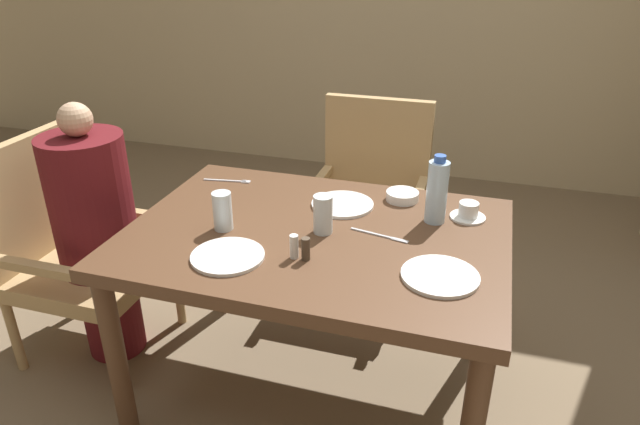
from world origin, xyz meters
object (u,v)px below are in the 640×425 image
object	(u,v)px
diner_in_left_chair	(97,234)
bowl_small	(402,196)
chair_far_side	(369,194)
plate_dessert_center	(342,204)
teacup_with_saucer	(468,212)
plate_main_left	(228,256)
glass_tall_near	(323,214)
water_bottle	(437,191)
plate_main_right	(440,276)
chair_left_side	(70,246)
glass_tall_mid	(223,211)

from	to	relation	value
diner_in_left_chair	bowl_small	xyz separation A→B (m)	(1.17, 0.34, 0.18)
diner_in_left_chair	chair_far_side	size ratio (longest dim) A/B	1.19
plate_dessert_center	teacup_with_saucer	bearing A→B (deg)	4.14
plate_main_left	glass_tall_near	world-z (taller)	glass_tall_near
plate_main_left	plate_dessert_center	xyz separation A→B (m)	(0.25, 0.48, 0.00)
diner_in_left_chair	plate_main_left	bearing A→B (deg)	-19.89
water_bottle	glass_tall_near	size ratio (longest dim) A/B	1.84
plate_main_right	water_bottle	size ratio (longest dim) A/B	0.94
chair_left_side	plate_main_right	distance (m)	1.56
water_bottle	glass_tall_mid	bearing A→B (deg)	-158.50
teacup_with_saucer	water_bottle	bearing A→B (deg)	-151.98
teacup_with_saucer	chair_far_side	bearing A→B (deg)	128.21
chair_far_side	glass_tall_near	distance (m)	0.94
diner_in_left_chair	plate_main_right	xyz separation A→B (m)	(1.38, -0.18, 0.16)
diner_in_left_chair	plate_main_right	bearing A→B (deg)	-7.34
chair_left_side	diner_in_left_chair	xyz separation A→B (m)	(0.15, 0.00, 0.08)
chair_far_side	glass_tall_mid	size ratio (longest dim) A/B	6.81
plate_dessert_center	teacup_with_saucer	world-z (taller)	teacup_with_saucer
chair_far_side	plate_main_left	world-z (taller)	chair_far_side
chair_far_side	glass_tall_mid	bearing A→B (deg)	-108.04
chair_far_side	plate_main_right	xyz separation A→B (m)	(0.45, -1.07, 0.25)
bowl_small	chair_left_side	bearing A→B (deg)	-165.41
chair_left_side	glass_tall_near	xyz separation A→B (m)	(1.10, 0.00, 0.31)
plate_main_left	plate_main_right	xyz separation A→B (m)	(0.66, 0.08, 0.00)
diner_in_left_chair	plate_main_right	size ratio (longest dim) A/B	4.68
diner_in_left_chair	plate_dessert_center	xyz separation A→B (m)	(0.96, 0.23, 0.16)
plate_main_right	water_bottle	world-z (taller)	water_bottle
water_bottle	glass_tall_mid	distance (m)	0.75
plate_main_right	bowl_small	world-z (taller)	bowl_small
chair_left_side	plate_dessert_center	bearing A→B (deg)	11.43
teacup_with_saucer	glass_tall_mid	size ratio (longest dim) A/B	0.94
bowl_small	glass_tall_near	distance (m)	0.41
chair_left_side	bowl_small	size ratio (longest dim) A/B	7.38
diner_in_left_chair	glass_tall_near	world-z (taller)	diner_in_left_chair
diner_in_left_chair	chair_left_side	bearing A→B (deg)	180.00
chair_far_side	teacup_with_saucer	distance (m)	0.85
plate_dessert_center	teacup_with_saucer	size ratio (longest dim) A/B	1.84
water_bottle	glass_tall_near	distance (m)	0.41
chair_left_side	teacup_with_saucer	bearing A→B (deg)	9.32
plate_dessert_center	glass_tall_mid	distance (m)	0.47
water_bottle	glass_tall_near	world-z (taller)	water_bottle
chair_far_side	plate_dessert_center	distance (m)	0.71
chair_far_side	bowl_small	world-z (taller)	chair_far_side
plate_main_left	water_bottle	xyz separation A→B (m)	(0.60, 0.46, 0.11)
plate_dessert_center	teacup_with_saucer	xyz separation A→B (m)	(0.46, 0.03, 0.02)
diner_in_left_chair	glass_tall_near	xyz separation A→B (m)	(0.95, 0.00, 0.23)
plate_dessert_center	glass_tall_near	distance (m)	0.23
bowl_small	glass_tall_mid	distance (m)	0.70
plate_main_left	plate_main_right	world-z (taller)	same
chair_far_side	teacup_with_saucer	bearing A→B (deg)	-51.79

